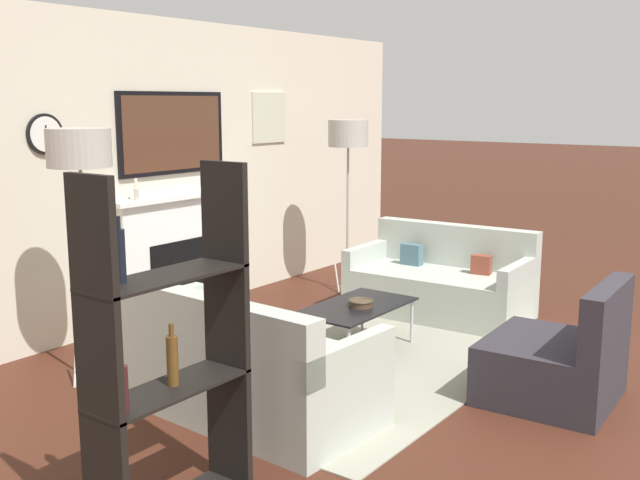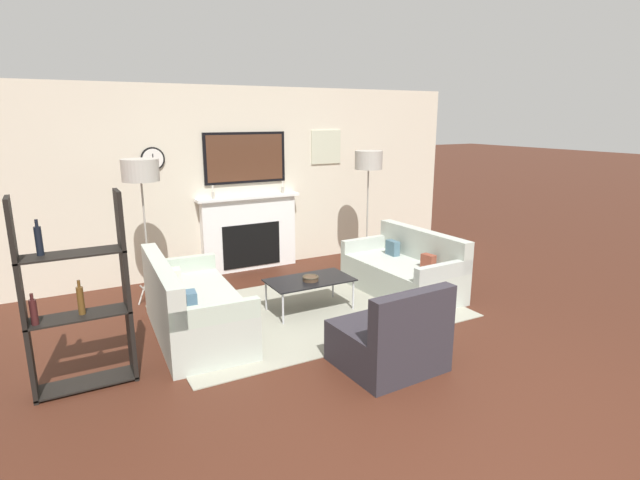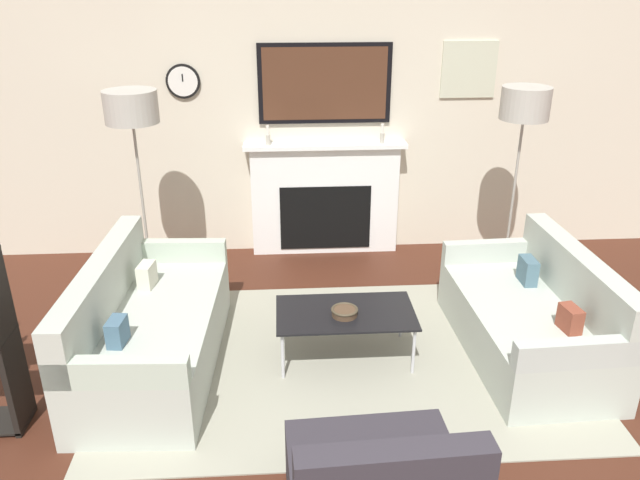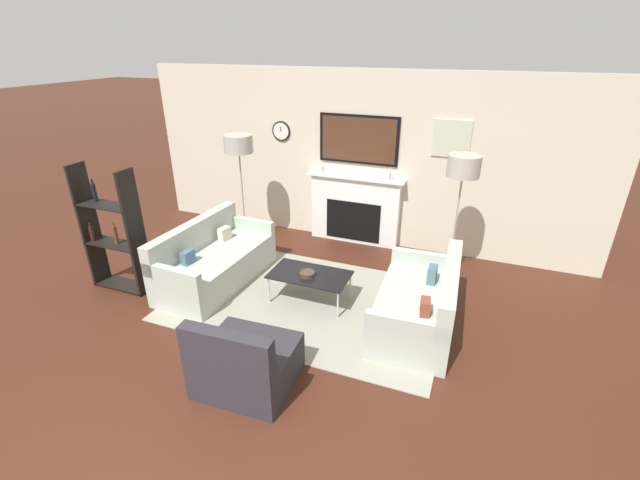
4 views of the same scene
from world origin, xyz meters
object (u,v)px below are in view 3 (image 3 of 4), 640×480
at_px(decorative_bowl, 344,311).
at_px(floor_lamp_left, 131,110).
at_px(couch_right, 533,320).
at_px(floor_lamp_right, 525,106).
at_px(coffee_table, 345,315).
at_px(couch_left, 149,331).

height_order(decorative_bowl, floor_lamp_left, floor_lamp_left).
xyz_separation_m(couch_right, floor_lamp_right, (0.21, 1.20, 1.34)).
xyz_separation_m(couch_right, coffee_table, (-1.40, 0.03, 0.08)).
xyz_separation_m(couch_left, floor_lamp_right, (3.02, 1.20, 1.32)).
bearing_deg(coffee_table, decorative_bowl, -108.29).
height_order(floor_lamp_left, floor_lamp_right, floor_lamp_left).
bearing_deg(decorative_bowl, coffee_table, 71.71).
distance_m(coffee_table, floor_lamp_right, 2.35).
bearing_deg(floor_lamp_left, decorative_bowl, -37.13).
bearing_deg(couch_left, decorative_bowl, -0.76).
distance_m(couch_left, coffee_table, 1.42).
relative_size(coffee_table, floor_lamp_right, 0.56).
relative_size(coffee_table, decorative_bowl, 5.16).
bearing_deg(coffee_table, couch_left, -178.76).
bearing_deg(floor_lamp_left, coffee_table, -35.72).
relative_size(decorative_bowl, floor_lamp_left, 0.11).
distance_m(floor_lamp_left, floor_lamp_right, 3.23).
bearing_deg(couch_left, floor_lamp_right, 21.71).
bearing_deg(couch_left, floor_lamp_left, 100.08).
relative_size(decorative_bowl, floor_lamp_right, 0.11).
xyz_separation_m(decorative_bowl, floor_lamp_left, (-1.61, 1.22, 1.21)).
height_order(coffee_table, decorative_bowl, decorative_bowl).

